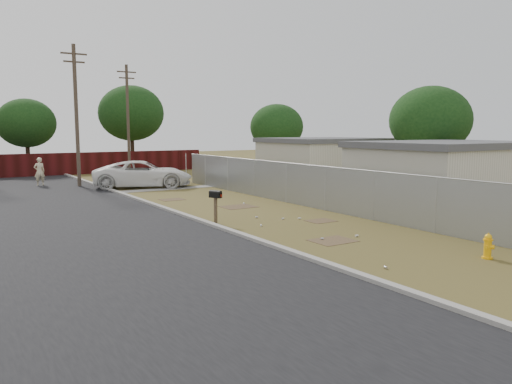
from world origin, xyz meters
TOP-DOWN VIEW (x-y plane):
  - ground at (0.00, 0.00)m, footprint 120.00×120.00m
  - street at (-6.76, 8.05)m, footprint 15.10×60.00m
  - chainlink_fence at (3.12, 1.03)m, footprint 0.10×27.06m
  - privacy_fence at (-6.00, 25.00)m, footprint 30.00×0.12m
  - utility_poles at (-3.67, 20.67)m, footprint 12.60×8.24m
  - houses at (9.70, 3.13)m, footprint 9.30×17.24m
  - horizon_trees at (0.84, 23.56)m, footprint 33.32×31.94m
  - fire_hydrant at (1.39, -9.12)m, footprint 0.39×0.39m
  - mailbox at (-2.60, -0.15)m, footprint 0.38×0.56m
  - pickup_truck at (-0.70, 13.23)m, footprint 6.74×4.88m
  - pedestrian at (-6.09, 17.81)m, footprint 0.71×0.49m
  - scattered_litter at (-0.35, -2.27)m, footprint 2.92×12.02m

SIDE VIEW (x-z plane):
  - ground at x=0.00m, z-range 0.00..0.00m
  - street at x=-6.76m, z-range -0.04..0.08m
  - scattered_litter at x=-0.35m, z-range 0.01..0.08m
  - fire_hydrant at x=1.39m, z-range -0.02..0.72m
  - chainlink_fence at x=3.12m, z-range -0.21..1.81m
  - pickup_truck at x=-0.70m, z-range 0.00..1.70m
  - privacy_fence at x=-6.00m, z-range 0.00..1.80m
  - pedestrian at x=-6.09m, z-range 0.00..1.86m
  - mailbox at x=-2.60m, z-range 0.38..1.69m
  - houses at x=9.70m, z-range 0.01..3.11m
  - horizon_trees at x=0.84m, z-range 0.74..8.52m
  - utility_poles at x=-3.67m, z-range 0.19..9.19m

